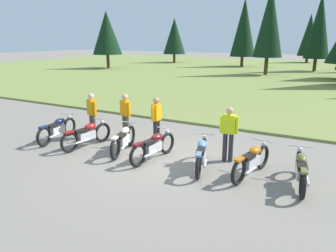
{
  "coord_description": "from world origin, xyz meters",
  "views": [
    {
      "loc": [
        4.81,
        -8.08,
        3.61
      ],
      "look_at": [
        0.0,
        0.6,
        0.9
      ],
      "focal_mm": 34.66,
      "sensor_mm": 36.0,
      "label": 1
    }
  ],
  "objects_px": {
    "motorcycle_navy": "(57,129)",
    "rider_in_hivis_vest": "(229,131)",
    "motorcycle_orange": "(252,161)",
    "rider_near_row_end": "(156,118)",
    "rider_with_back_turned": "(92,113)",
    "motorcycle_red": "(87,134)",
    "motorcycle_olive": "(301,170)",
    "rider_checking_bike": "(125,114)",
    "motorcycle_sky_blue": "(201,154)",
    "motorcycle_cream": "(124,139)",
    "motorcycle_maroon": "(154,146)"
  },
  "relations": [
    {
      "from": "motorcycle_red",
      "to": "motorcycle_orange",
      "type": "relative_size",
      "value": 1.01
    },
    {
      "from": "motorcycle_orange",
      "to": "rider_in_hivis_vest",
      "type": "height_order",
      "value": "rider_in_hivis_vest"
    },
    {
      "from": "motorcycle_red",
      "to": "rider_in_hivis_vest",
      "type": "xyz_separation_m",
      "value": [
        4.62,
        1.03,
        0.51
      ]
    },
    {
      "from": "rider_in_hivis_vest",
      "to": "motorcycle_maroon",
      "type": "bearing_deg",
      "value": -154.14
    },
    {
      "from": "motorcycle_orange",
      "to": "rider_near_row_end",
      "type": "height_order",
      "value": "rider_near_row_end"
    },
    {
      "from": "motorcycle_olive",
      "to": "rider_checking_bike",
      "type": "distance_m",
      "value": 6.28
    },
    {
      "from": "motorcycle_navy",
      "to": "motorcycle_cream",
      "type": "bearing_deg",
      "value": 3.32
    },
    {
      "from": "motorcycle_olive",
      "to": "rider_with_back_turned",
      "type": "xyz_separation_m",
      "value": [
        -7.32,
        0.63,
        0.51
      ]
    },
    {
      "from": "motorcycle_maroon",
      "to": "rider_with_back_turned",
      "type": "bearing_deg",
      "value": 164.9
    },
    {
      "from": "rider_checking_bike",
      "to": "motorcycle_maroon",
      "type": "bearing_deg",
      "value": -33.56
    },
    {
      "from": "motorcycle_maroon",
      "to": "rider_near_row_end",
      "type": "bearing_deg",
      "value": 117.41
    },
    {
      "from": "motorcycle_navy",
      "to": "rider_in_hivis_vest",
      "type": "relative_size",
      "value": 1.25
    },
    {
      "from": "rider_with_back_turned",
      "to": "rider_in_hivis_vest",
      "type": "bearing_deg",
      "value": 1.31
    },
    {
      "from": "motorcycle_sky_blue",
      "to": "motorcycle_orange",
      "type": "distance_m",
      "value": 1.39
    },
    {
      "from": "rider_in_hivis_vest",
      "to": "motorcycle_sky_blue",
      "type": "bearing_deg",
      "value": -116.0
    },
    {
      "from": "motorcycle_navy",
      "to": "motorcycle_olive",
      "type": "height_order",
      "value": "same"
    },
    {
      "from": "motorcycle_navy",
      "to": "motorcycle_maroon",
      "type": "bearing_deg",
      "value": 0.55
    },
    {
      "from": "rider_checking_bike",
      "to": "motorcycle_sky_blue",
      "type": "bearing_deg",
      "value": -19.92
    },
    {
      "from": "motorcycle_red",
      "to": "rider_with_back_turned",
      "type": "height_order",
      "value": "rider_with_back_turned"
    },
    {
      "from": "motorcycle_orange",
      "to": "rider_near_row_end",
      "type": "distance_m",
      "value": 3.79
    },
    {
      "from": "motorcycle_navy",
      "to": "rider_near_row_end",
      "type": "relative_size",
      "value": 1.25
    },
    {
      "from": "rider_near_row_end",
      "to": "motorcycle_red",
      "type": "bearing_deg",
      "value": -144.97
    },
    {
      "from": "rider_checking_bike",
      "to": "rider_near_row_end",
      "type": "bearing_deg",
      "value": -1.2
    },
    {
      "from": "motorcycle_navy",
      "to": "motorcycle_red",
      "type": "xyz_separation_m",
      "value": [
        1.42,
        -0.02,
        0.0
      ]
    },
    {
      "from": "motorcycle_maroon",
      "to": "rider_near_row_end",
      "type": "distance_m",
      "value": 1.55
    },
    {
      "from": "rider_with_back_turned",
      "to": "rider_in_hivis_vest",
      "type": "height_order",
      "value": "same"
    },
    {
      "from": "motorcycle_navy",
      "to": "rider_checking_bike",
      "type": "height_order",
      "value": "rider_checking_bike"
    },
    {
      "from": "rider_with_back_turned",
      "to": "rider_in_hivis_vest",
      "type": "relative_size",
      "value": 1.0
    },
    {
      "from": "motorcycle_olive",
      "to": "rider_near_row_end",
      "type": "xyz_separation_m",
      "value": [
        -4.83,
        1.08,
        0.51
      ]
    },
    {
      "from": "motorcycle_maroon",
      "to": "motorcycle_sky_blue",
      "type": "xyz_separation_m",
      "value": [
        1.55,
        0.04,
        0.0
      ]
    },
    {
      "from": "rider_with_back_turned",
      "to": "rider_checking_bike",
      "type": "bearing_deg",
      "value": 22.39
    },
    {
      "from": "motorcycle_maroon",
      "to": "motorcycle_orange",
      "type": "xyz_separation_m",
      "value": [
        2.93,
        0.23,
        0.0
      ]
    },
    {
      "from": "motorcycle_red",
      "to": "rider_checking_bike",
      "type": "bearing_deg",
      "value": 66.31
    },
    {
      "from": "motorcycle_red",
      "to": "rider_checking_bike",
      "type": "distance_m",
      "value": 1.6
    },
    {
      "from": "motorcycle_cream",
      "to": "motorcycle_orange",
      "type": "relative_size",
      "value": 0.99
    },
    {
      "from": "motorcycle_sky_blue",
      "to": "motorcycle_maroon",
      "type": "bearing_deg",
      "value": -178.47
    },
    {
      "from": "rider_in_hivis_vest",
      "to": "motorcycle_cream",
      "type": "bearing_deg",
      "value": -165.26
    },
    {
      "from": "rider_near_row_end",
      "to": "rider_with_back_turned",
      "type": "bearing_deg",
      "value": -169.77
    },
    {
      "from": "motorcycle_olive",
      "to": "motorcycle_red",
      "type": "bearing_deg",
      "value": -177.63
    },
    {
      "from": "rider_near_row_end",
      "to": "rider_with_back_turned",
      "type": "relative_size",
      "value": 1.0
    },
    {
      "from": "rider_in_hivis_vest",
      "to": "motorcycle_olive",
      "type": "bearing_deg",
      "value": -19.22
    },
    {
      "from": "motorcycle_sky_blue",
      "to": "rider_checking_bike",
      "type": "xyz_separation_m",
      "value": [
        -3.56,
        1.29,
        0.51
      ]
    },
    {
      "from": "motorcycle_cream",
      "to": "motorcycle_orange",
      "type": "height_order",
      "value": "same"
    },
    {
      "from": "rider_in_hivis_vest",
      "to": "rider_checking_bike",
      "type": "bearing_deg",
      "value": 174.9
    },
    {
      "from": "motorcycle_maroon",
      "to": "rider_with_back_turned",
      "type": "distance_m",
      "value": 3.32
    },
    {
      "from": "rider_near_row_end",
      "to": "rider_in_hivis_vest",
      "type": "xyz_separation_m",
      "value": [
        2.68,
        -0.33,
        0.0
      ]
    },
    {
      "from": "motorcycle_red",
      "to": "rider_near_row_end",
      "type": "height_order",
      "value": "rider_near_row_end"
    },
    {
      "from": "rider_with_back_turned",
      "to": "motorcycle_maroon",
      "type": "bearing_deg",
      "value": -15.1
    },
    {
      "from": "motorcycle_maroon",
      "to": "rider_in_hivis_vest",
      "type": "xyz_separation_m",
      "value": [
        2.01,
        0.97,
        0.51
      ]
    },
    {
      "from": "motorcycle_maroon",
      "to": "motorcycle_orange",
      "type": "relative_size",
      "value": 1.01
    }
  ]
}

